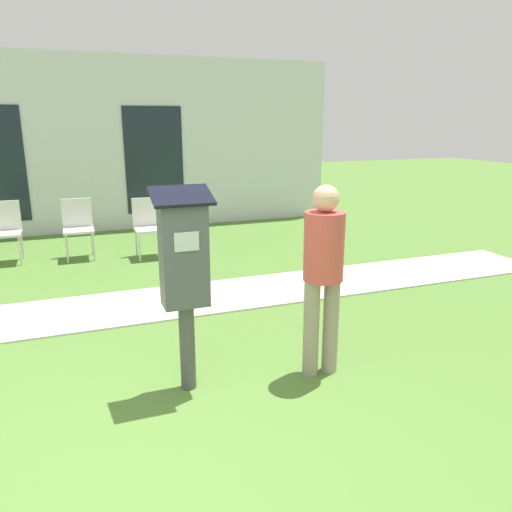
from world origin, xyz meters
TOP-DOWN VIEW (x-y plane):
  - ground_plane at (0.00, 0.00)m, footprint 40.00×40.00m
  - sidewalk at (0.00, 3.01)m, footprint 12.00×1.10m
  - building_facade at (0.00, 7.41)m, footprint 10.00×0.26m
  - parking_meter at (0.57, 1.07)m, footprint 0.44×0.31m
  - person_standing at (1.66, 0.93)m, footprint 0.32×0.32m
  - outdoor_chair_left at (-1.12, 5.60)m, footprint 0.44×0.44m
  - outdoor_chair_middle at (-0.10, 5.48)m, footprint 0.44×0.44m
  - outdoor_chair_right at (0.92, 5.17)m, footprint 0.44×0.44m

SIDE VIEW (x-z plane):
  - ground_plane at x=0.00m, z-range 0.00..0.00m
  - sidewalk at x=0.00m, z-range 0.00..0.02m
  - outdoor_chair_left at x=-1.12m, z-range 0.08..0.98m
  - outdoor_chair_middle at x=-0.10m, z-range 0.08..0.98m
  - outdoor_chair_right at x=0.92m, z-range 0.08..0.98m
  - person_standing at x=1.66m, z-range 0.14..1.72m
  - parking_meter at x=0.57m, z-range 0.22..1.81m
  - building_facade at x=0.00m, z-range 0.00..3.20m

